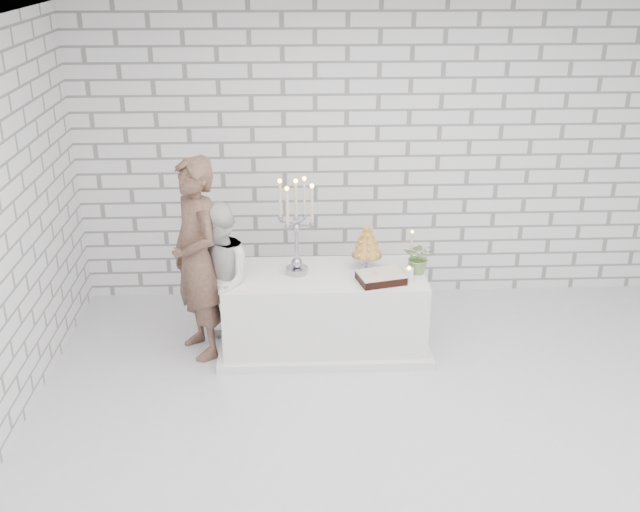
{
  "coord_description": "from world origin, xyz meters",
  "views": [
    {
      "loc": [
        -0.86,
        -4.74,
        3.51
      ],
      "look_at": [
        -0.63,
        1.02,
        1.05
      ],
      "focal_mm": 41.79,
      "sensor_mm": 36.0,
      "label": 1
    }
  ],
  "objects_px": {
    "bride": "(218,282)",
    "croquembouche": "(367,246)",
    "groom": "(197,259)",
    "candelabra": "(296,227)",
    "cake_table": "(324,311)"
  },
  "relations": [
    {
      "from": "cake_table",
      "to": "candelabra",
      "type": "relative_size",
      "value": 2.05
    },
    {
      "from": "croquembouche",
      "to": "groom",
      "type": "bearing_deg",
      "value": -175.45
    },
    {
      "from": "groom",
      "to": "candelabra",
      "type": "xyz_separation_m",
      "value": [
        0.88,
        0.05,
        0.27
      ]
    },
    {
      "from": "cake_table",
      "to": "bride",
      "type": "xyz_separation_m",
      "value": [
        -0.94,
        -0.07,
        0.35
      ]
    },
    {
      "from": "bride",
      "to": "candelabra",
      "type": "xyz_separation_m",
      "value": [
        0.7,
        0.09,
        0.47
      ]
    },
    {
      "from": "candelabra",
      "to": "croquembouche",
      "type": "bearing_deg",
      "value": 6.47
    },
    {
      "from": "cake_table",
      "to": "croquembouche",
      "type": "bearing_deg",
      "value": 13.64
    },
    {
      "from": "groom",
      "to": "bride",
      "type": "distance_m",
      "value": 0.27
    },
    {
      "from": "cake_table",
      "to": "bride",
      "type": "bearing_deg",
      "value": -175.78
    },
    {
      "from": "cake_table",
      "to": "groom",
      "type": "xyz_separation_m",
      "value": [
        -1.12,
        -0.03,
        0.55
      ]
    },
    {
      "from": "candelabra",
      "to": "bride",
      "type": "bearing_deg",
      "value": -172.47
    },
    {
      "from": "candelabra",
      "to": "groom",
      "type": "bearing_deg",
      "value": -176.85
    },
    {
      "from": "groom",
      "to": "bride",
      "type": "bearing_deg",
      "value": 46.86
    },
    {
      "from": "bride",
      "to": "croquembouche",
      "type": "distance_m",
      "value": 1.36
    },
    {
      "from": "cake_table",
      "to": "bride",
      "type": "distance_m",
      "value": 1.0
    }
  ]
}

